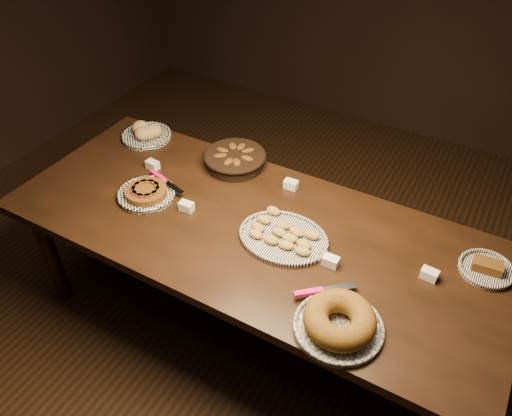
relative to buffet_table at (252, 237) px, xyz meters
The scene contains 9 objects.
ground 0.68m from the buffet_table, ahead, with size 5.00×5.00×0.00m, color black.
buffet_table is the anchor object (origin of this frame).
apple_tart_plate 0.58m from the buffet_table, behind, with size 0.32×0.31×0.06m.
madeleine_platter 0.20m from the buffet_table, ahead, with size 0.42×0.34×0.05m.
bundt_cake_plate 0.69m from the buffet_table, 30.72° to the right, with size 0.39×0.41×0.11m.
croissant_basket 0.51m from the buffet_table, 130.48° to the left, with size 0.34×0.34×0.09m.
bread_roll_plate 1.00m from the buffet_table, 158.72° to the left, with size 0.29×0.29×0.09m.
loaf_plate 1.05m from the buffet_table, 13.50° to the left, with size 0.24×0.24×0.06m.
tent_cards 0.14m from the buffet_table, 62.69° to the left, with size 1.59×0.46×0.04m.
Camera 1 is at (0.89, -1.51, 2.33)m, focal length 35.00 mm.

